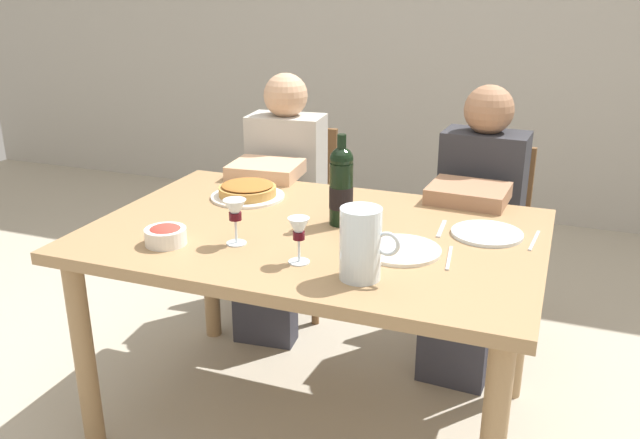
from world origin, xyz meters
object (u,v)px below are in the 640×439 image
Objects in this scene: wine_glass_left_diner at (299,232)px; chair_right at (483,231)px; diner_left at (279,197)px; wine_glass_right_diner at (235,212)px; baked_tart at (248,191)px; dinner_plate_right_setting at (401,250)px; salad_bowl at (166,235)px; wine_bottle at (341,186)px; chair_left at (296,206)px; water_pitcher at (361,248)px; dinner_plate_left_setting at (487,233)px; dining_table at (315,255)px; diner_right at (474,223)px.

chair_right is at bearing 71.00° from wine_glass_left_diner.
wine_glass_right_diner is at bearing 100.71° from diner_left.
baked_tart reaches higher than dinner_plate_right_setting.
diner_left is at bearing 92.56° from salad_bowl.
chair_left is at bearing 121.97° from wine_bottle.
wine_glass_right_diner reaches higher than wine_glass_left_diner.
water_pitcher is 0.74× the size of baked_tart.
wine_glass_left_diner is at bearing -144.52° from dinner_plate_right_setting.
baked_tart is 0.48m from wine_glass_right_diner.
salad_bowl is 1.04m from dinner_plate_left_setting.
diner_left reaches higher than chair_right.
dining_table is 1.01m from chair_right.
dinner_plate_left_setting is at bearing 137.70° from chair_left.
salad_bowl is 1.48m from chair_right.
wine_glass_left_diner is (-0.20, 0.04, 0.01)m from water_pitcher.
wine_glass_right_diner is at bearing 57.28° from diner_right.
wine_bottle is 1.11× the size of baked_tart.
water_pitcher is 0.89× the size of dinner_plate_left_setting.
baked_tart is at bearing 155.33° from dinner_plate_right_setting.
water_pitcher is 0.24× the size of chair_left.
chair_right is (0.20, 1.20, -0.36)m from water_pitcher.
dinner_plate_left_setting is at bearing 40.79° from wine_glass_left_diner.
wine_glass_right_diner is 0.13× the size of diner_right.
wine_bottle is (0.06, 0.08, 0.23)m from dining_table.
wine_bottle is 0.36m from wine_glass_left_diner.
chair_left is at bearing 97.44° from baked_tart.
baked_tart is 0.66m from wine_glass_left_diner.
diner_right is (0.19, 0.97, -0.24)m from water_pitcher.
chair_left is 0.75× the size of diner_right.
baked_tart is at bearing 86.82° from salad_bowl.
dining_table is at bearing 66.42° from chair_right.
dinner_plate_left_setting is at bearing 105.41° from diner_right.
diner_left is at bearing 125.10° from water_pitcher.
wine_bottle is 1.06m from chair_left.
salad_bowl is (-0.46, -0.37, -0.10)m from wine_bottle.
wine_bottle is 2.12× the size of wine_glass_right_diner.
dinner_plate_left_setting is 0.33m from dinner_plate_right_setting.
chair_left reaches higher than dinner_plate_left_setting.
wine_glass_left_diner is at bearing -91.33° from wine_bottle.
dinner_plate_left_setting is at bearing 26.05° from wine_glass_right_diner.
baked_tart is 0.24× the size of diner_left.
diner_left reaches higher than salad_bowl.
dining_table is at bearing 117.81° from diner_left.
dining_table is 11.39× the size of salad_bowl.
dinner_plate_right_setting is (0.32, -0.09, 0.10)m from dining_table.
chair_right reaches higher than baked_tart.
water_pitcher is 0.83m from baked_tart.
diner_right reaches higher than wine_bottle.
salad_bowl is at bearing -154.93° from dinner_plate_left_setting.
water_pitcher is 0.18× the size of diner_right.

